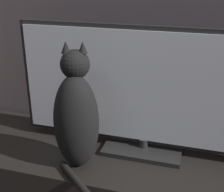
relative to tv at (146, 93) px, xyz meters
The scene contains 2 objects.
tv is the anchor object (origin of this frame).
cat 0.31m from the tv, 141.58° to the right, with size 0.23×0.30×0.51m.
Camera 1 is at (0.41, -0.20, 1.29)m, focal length 50.00 mm.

